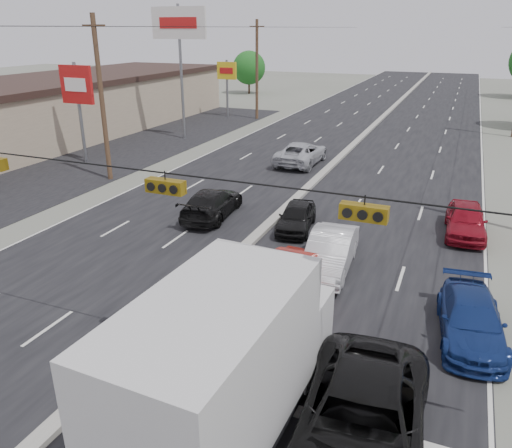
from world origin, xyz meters
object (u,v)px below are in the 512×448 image
object	(u,v)px
utility_pole_left_c	(257,70)
queue_car_a	(296,217)
pole_sign_billboard	(179,32)
utility_pole_left_b	(102,99)
pole_sign_mid	(77,90)
box_truck	(228,363)
tree_left_far	(249,68)
black_suv	(361,424)
oncoming_far	(301,153)
pole_sign_far	(227,75)
queue_car_e	(466,220)
red_sedan	(285,278)
tan_sedan	(176,417)
queue_car_d	(471,320)
oncoming_near	(212,203)
queue_car_b	(330,252)

from	to	relation	value
utility_pole_left_c	queue_car_a	bearing A→B (deg)	-64.15
utility_pole_left_c	pole_sign_billboard	world-z (taller)	pole_sign_billboard
utility_pole_left_b	utility_pole_left_c	distance (m)	25.00
pole_sign_mid	box_truck	distance (m)	29.08
utility_pole_left_b	tree_left_far	size ratio (longest dim) A/B	1.63
tree_left_far	black_suv	xyz separation A→B (m)	(29.04, -61.23, -2.85)
box_truck	oncoming_far	world-z (taller)	box_truck
pole_sign_far	queue_car_e	distance (m)	36.44
pole_sign_mid	red_sedan	size ratio (longest dim) A/B	1.65
box_truck	tan_sedan	xyz separation A→B (m)	(-1.04, -0.68, -1.35)
queue_car_a	queue_car_d	xyz separation A→B (m)	(7.91, -6.63, 0.01)
utility_pole_left_c	oncoming_near	size ratio (longest dim) A/B	2.00
utility_pole_left_c	box_truck	distance (m)	45.09
oncoming_near	queue_car_b	bearing A→B (deg)	147.23
utility_pole_left_b	pole_sign_far	bearing A→B (deg)	97.97
black_suv	oncoming_near	xyz separation A→B (m)	(-10.25, 12.59, -0.14)
pole_sign_billboard	pole_sign_far	bearing A→B (deg)	97.13
black_suv	tan_sedan	bearing A→B (deg)	-166.38
utility_pole_left_b	queue_car_d	world-z (taller)	utility_pole_left_b
queue_car_a	oncoming_far	bearing A→B (deg)	98.84
queue_car_a	utility_pole_left_b	bearing A→B (deg)	157.34
queue_car_b	box_truck	bearing A→B (deg)	-93.47
utility_pole_left_c	pole_sign_mid	distance (m)	22.46
queue_car_b	queue_car_e	distance (m)	7.80
box_truck	queue_car_b	distance (m)	9.63
tree_left_far	queue_car_a	world-z (taller)	tree_left_far
utility_pole_left_b	utility_pole_left_c	xyz separation A→B (m)	(0.00, 25.00, 0.00)
pole_sign_mid	red_sedan	bearing A→B (deg)	-32.84
box_truck	queue_car_d	bearing A→B (deg)	53.52
oncoming_near	tree_left_far	bearing A→B (deg)	-74.70
queue_car_b	oncoming_near	bearing A→B (deg)	149.36
utility_pole_left_b	pole_sign_billboard	world-z (taller)	pole_sign_billboard
queue_car_b	oncoming_near	size ratio (longest dim) A/B	0.95
pole_sign_far	box_truck	distance (m)	46.45
utility_pole_left_b	pole_sign_far	size ratio (longest dim) A/B	1.67
tan_sedan	queue_car_d	size ratio (longest dim) A/B	1.09
red_sedan	queue_car_b	xyz separation A→B (m)	(1.00, 2.61, 0.09)
tree_left_far	utility_pole_left_c	bearing A→B (deg)	-64.59
box_truck	queue_car_a	distance (m)	13.49
pole_sign_far	tree_left_far	xyz separation A→B (m)	(-6.00, 20.00, -0.69)
pole_sign_far	black_suv	xyz separation A→B (m)	(23.04, -41.23, -3.54)
red_sedan	queue_car_d	xyz separation A→B (m)	(6.31, -0.41, -0.03)
box_truck	queue_car_b	xyz separation A→B (m)	(-0.04, 9.54, -1.29)
queue_car_e	oncoming_far	xyz separation A→B (m)	(-11.19, 9.70, 0.04)
utility_pole_left_c	box_truck	bearing A→B (deg)	-68.44
pole_sign_billboard	utility_pole_left_c	bearing A→B (deg)	80.54
queue_car_a	oncoming_near	xyz separation A→B (m)	(-4.61, 0.05, 0.07)
pole_sign_far	red_sedan	bearing A→B (deg)	-61.44
utility_pole_left_c	utility_pole_left_b	bearing A→B (deg)	-90.00
pole_sign_far	oncoming_far	bearing A→B (deg)	-50.27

